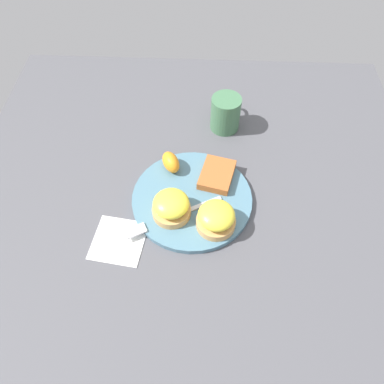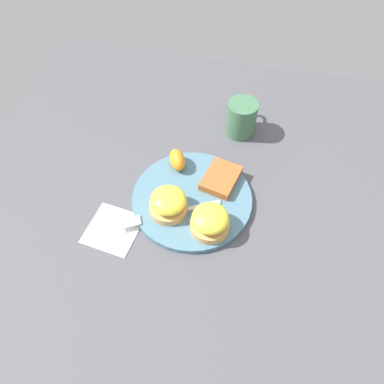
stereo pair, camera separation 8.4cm
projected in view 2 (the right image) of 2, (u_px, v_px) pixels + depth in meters
name	position (u px, v px, depth m)	size (l,w,h in m)	color
ground_plane	(192.00, 201.00, 0.87)	(1.10, 1.10, 0.00)	#4C4C51
plate	(192.00, 199.00, 0.87)	(0.28, 0.28, 0.01)	slate
sandwich_benedict_left	(168.00, 203.00, 0.82)	(0.09, 0.09, 0.06)	tan
sandwich_benedict_right	(210.00, 221.00, 0.79)	(0.09, 0.09, 0.06)	tan
hashbrown_patty	(221.00, 178.00, 0.88)	(0.10, 0.07, 0.02)	#A75A2A
orange_wedge	(177.00, 160.00, 0.90)	(0.06, 0.04, 0.04)	orange
fork	(164.00, 215.00, 0.83)	(0.12, 0.21, 0.00)	silver
cup	(241.00, 118.00, 0.97)	(0.11, 0.08, 0.09)	#42704C
napkin	(113.00, 229.00, 0.82)	(0.11, 0.11, 0.00)	white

